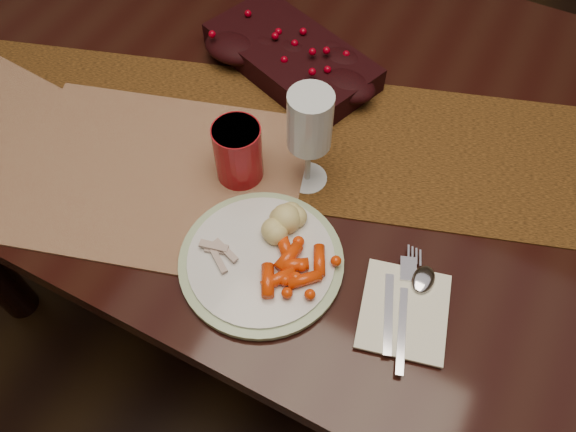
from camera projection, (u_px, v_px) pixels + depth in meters
The scene contains 14 objects.
floor at pixel (340, 305), 1.63m from camera, with size 5.00×5.00×0.00m, color black.
dining_table at pixel (352, 239), 1.32m from camera, with size 1.80×1.00×0.75m, color black.
table_runner at pixel (334, 142), 0.99m from camera, with size 1.52×0.31×0.00m, color black.
centerpiece at pixel (291, 53), 1.06m from camera, with size 0.33×0.17×0.07m, color black, non-canonical shape.
placemat_main at pixel (159, 175), 0.95m from camera, with size 0.48×0.35×0.00m, color brown.
dinner_plate at pixel (261, 260), 0.85m from camera, with size 0.25×0.25×0.01m, color silver.
baby_carrots at pixel (288, 269), 0.82m from camera, with size 0.10×0.08×0.02m, color red, non-canonical shape.
mashed_potatoes at pixel (290, 222), 0.85m from camera, with size 0.08×0.07×0.05m, color #DCBF7C, non-canonical shape.
turkey_shreds at pixel (219, 256), 0.83m from camera, with size 0.07×0.06×0.02m, color tan, non-canonical shape.
napkin at pixel (404, 311), 0.81m from camera, with size 0.12×0.14×0.00m, color white.
fork at pixel (394, 302), 0.81m from camera, with size 0.02×0.16×0.00m, color silver, non-canonical shape.
spoon at pixel (409, 314), 0.80m from camera, with size 0.03×0.16×0.00m, color silver, non-canonical shape.
red_cup at pixel (238, 152), 0.90m from camera, with size 0.08×0.08×0.11m, color maroon.
wine_glass at pixel (309, 141), 0.86m from camera, with size 0.07×0.07×0.19m, color silver, non-canonical shape.
Camera 1 is at (0.18, -0.67, 1.51)m, focal length 35.00 mm.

